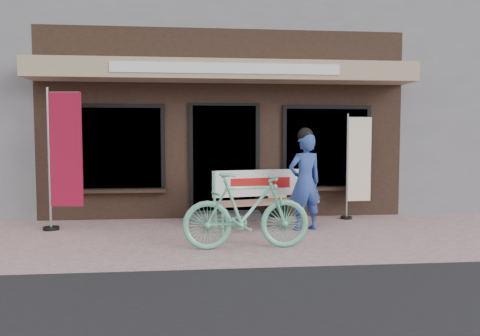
{
  "coord_description": "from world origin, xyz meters",
  "views": [
    {
      "loc": [
        -0.6,
        -6.94,
        1.58
      ],
      "look_at": [
        0.17,
        0.7,
        1.05
      ],
      "focal_mm": 35.0,
      "sensor_mm": 36.0,
      "label": 1
    }
  ],
  "objects": [
    {
      "name": "person",
      "position": [
        1.26,
        0.7,
        0.84
      ],
      "size": [
        0.67,
        0.53,
        1.72
      ],
      "rotation": [
        0.0,
        0.0,
        0.27
      ],
      "color": "#2A4593",
      "rests_on": "ground"
    },
    {
      "name": "menu_stand",
      "position": [
        1.01,
        1.92,
        0.43
      ],
      "size": [
        0.43,
        0.13,
        0.85
      ],
      "rotation": [
        0.0,
        0.0,
        -0.09
      ],
      "color": "black",
      "rests_on": "ground"
    },
    {
      "name": "nobori_red",
      "position": [
        -2.75,
        1.07,
        1.23
      ],
      "size": [
        0.71,
        0.3,
        2.38
      ],
      "rotation": [
        0.0,
        0.0,
        -0.15
      ],
      "color": "gray",
      "rests_on": "ground"
    },
    {
      "name": "bench",
      "position": [
        0.59,
        0.95,
        0.58
      ],
      "size": [
        1.88,
        0.85,
        0.99
      ],
      "rotation": [
        0.0,
        0.0,
        0.22
      ],
      "color": "#63C198",
      "rests_on": "ground"
    },
    {
      "name": "bicycle",
      "position": [
        0.14,
        -0.53,
        0.53
      ],
      "size": [
        1.79,
        0.54,
        1.07
      ],
      "primitive_type": "imported",
      "rotation": [
        0.0,
        0.0,
        1.59
      ],
      "color": "#63C198",
      "rests_on": "ground"
    },
    {
      "name": "ground",
      "position": [
        0.0,
        0.0,
        0.0
      ],
      "size": [
        70.0,
        70.0,
        0.0
      ],
      "primitive_type": "plane",
      "color": "#C9999C",
      "rests_on": "ground"
    },
    {
      "name": "storefront",
      "position": [
        0.0,
        4.96,
        2.99
      ],
      "size": [
        7.0,
        6.77,
        6.0
      ],
      "color": "black",
      "rests_on": "ground"
    },
    {
      "name": "nobori_cream",
      "position": [
        2.5,
        1.65,
        1.03
      ],
      "size": [
        0.59,
        0.23,
        2.0
      ],
      "rotation": [
        0.0,
        0.0,
        0.07
      ],
      "color": "gray",
      "rests_on": "ground"
    }
  ]
}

